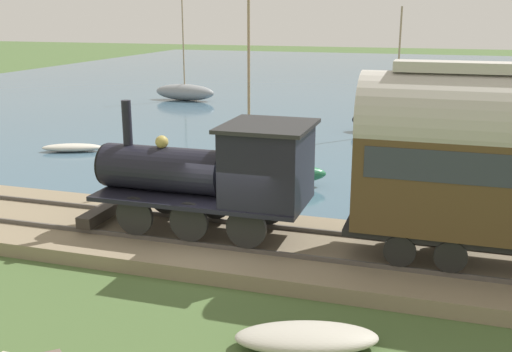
# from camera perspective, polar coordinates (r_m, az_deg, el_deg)

# --- Properties ---
(ground_plane) EXTENTS (200.00, 200.00, 0.00)m
(ground_plane) POSITION_cam_1_polar(r_m,az_deg,el_deg) (15.75, -2.89, -8.30)
(ground_plane) COLOR #476033
(harbor_water) EXTENTS (80.00, 80.00, 0.01)m
(harbor_water) POSITION_cam_1_polar(r_m,az_deg,el_deg) (57.60, 12.39, 8.72)
(harbor_water) COLOR #426075
(harbor_water) RESTS_ON ground
(rail_embankment) EXTENTS (4.58, 56.00, 0.51)m
(rail_embankment) POSITION_cam_1_polar(r_m,az_deg,el_deg) (16.47, -1.79, -6.45)
(rail_embankment) COLOR #84755B
(rail_embankment) RESTS_ON ground
(steam_locomotive) EXTENTS (2.47, 6.32, 3.49)m
(steam_locomotive) POSITION_cam_1_polar(r_m,az_deg,el_deg) (15.98, -3.34, 0.53)
(steam_locomotive) COLOR black
(steam_locomotive) RESTS_ON rail_embankment
(sailboat_green) EXTENTS (2.62, 5.82, 7.66)m
(sailboat_green) POSITION_cam_1_polar(r_m,az_deg,el_deg) (22.34, -0.66, 0.36)
(sailboat_green) COLOR #236B42
(sailboat_green) RESTS_ON harbor_water
(sailboat_gray) EXTENTS (1.50, 4.71, 7.16)m
(sailboat_gray) POSITION_cam_1_polar(r_m,az_deg,el_deg) (44.78, -6.80, 7.97)
(sailboat_gray) COLOR gray
(sailboat_gray) RESTS_ON harbor_water
(sailboat_black) EXTENTS (1.45, 4.64, 6.59)m
(sailboat_black) POSITION_cam_1_polar(r_m,az_deg,el_deg) (32.98, 13.10, 5.09)
(sailboat_black) COLOR black
(sailboat_black) RESTS_ON harbor_water
(rowboat_mid_harbor) EXTENTS (1.69, 2.87, 0.38)m
(rowboat_mid_harbor) POSITION_cam_1_polar(r_m,az_deg,el_deg) (29.25, -17.11, 2.60)
(rowboat_mid_harbor) COLOR beige
(rowboat_mid_harbor) RESTS_ON harbor_water
(rowboat_far_out) EXTENTS (1.19, 2.21, 0.52)m
(rowboat_far_out) POSITION_cam_1_polar(r_m,az_deg,el_deg) (26.59, -9.66, 2.00)
(rowboat_far_out) COLOR #B7B2A3
(rowboat_far_out) RESTS_ON harbor_water
(beached_dinghy) EXTENTS (1.88, 3.00, 0.44)m
(beached_dinghy) POSITION_cam_1_polar(r_m,az_deg,el_deg) (12.04, 4.84, -15.09)
(beached_dinghy) COLOR #B7B2A3
(beached_dinghy) RESTS_ON ground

